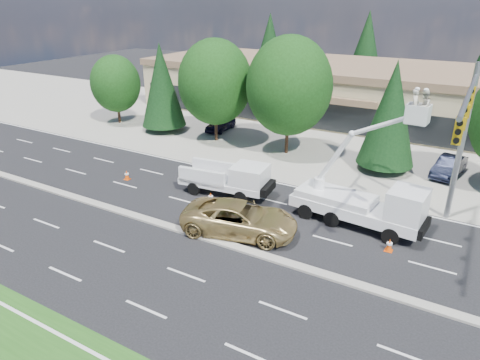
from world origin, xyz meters
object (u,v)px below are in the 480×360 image
Objects in this scene: bucket_truck at (370,199)px; minivan at (240,218)px; signal_mast at (465,128)px; utility_pickup at (230,182)px.

bucket_truck is 1.28× the size of minivan.
signal_mast is 13.92m from utility_pickup.
signal_mast reaches higher than bucket_truck.
signal_mast is 1.69× the size of utility_pickup.
utility_pickup is (-12.84, -1.53, -5.14)m from signal_mast.
signal_mast is 5.94m from bucket_truck.
minivan is (3.05, -4.02, -0.04)m from utility_pickup.
minivan is (-5.95, -4.10, -0.89)m from bucket_truck.
utility_pickup is at bearing 23.67° from minivan.
signal_mast is at bearing 0.45° from utility_pickup.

